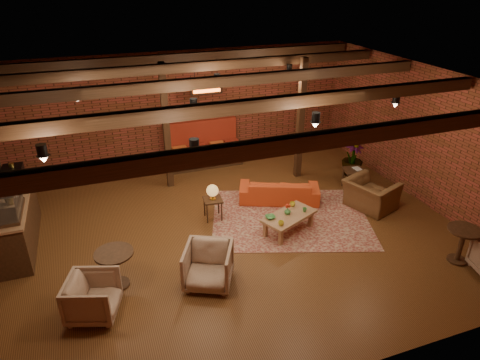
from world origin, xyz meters
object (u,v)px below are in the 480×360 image
object	(u,v)px
coffee_table	(288,217)
round_table_right	(462,240)
armchair_right	(371,190)
plant_tall	(357,122)
armchair_b	(208,264)
side_table_book	(354,171)
armchair_a	(93,295)
sofa	(279,190)
side_table_lamp	(212,193)
round_table_left	(115,263)

from	to	relation	value
coffee_table	round_table_right	size ratio (longest dim) A/B	1.85
armchair_right	plant_tall	world-z (taller)	plant_tall
armchair_b	armchair_right	distance (m)	4.56
plant_tall	side_table_book	bearing A→B (deg)	-121.02
round_table_right	side_table_book	bearing A→B (deg)	94.14
side_table_book	plant_tall	xyz separation A→B (m)	(0.46, 0.77, 1.00)
armchair_b	plant_tall	bearing A→B (deg)	57.59
coffee_table	armchair_right	world-z (taller)	armchair_right
round_table_right	plant_tall	size ratio (longest dim) A/B	0.24
armchair_a	armchair_b	xyz separation A→B (m)	(1.98, 0.11, 0.02)
coffee_table	round_table_right	xyz separation A→B (m)	(2.67, -2.07, 0.12)
armchair_b	round_table_right	world-z (taller)	armchair_b
armchair_a	coffee_table	bearing A→B (deg)	-55.28
armchair_right	round_table_right	world-z (taller)	armchair_right
sofa	plant_tall	size ratio (longest dim) A/B	0.63
sofa	side_table_book	bearing A→B (deg)	-159.84
sofa	armchair_b	bearing A→B (deg)	66.92
side_table_lamp	side_table_book	world-z (taller)	side_table_lamp
coffee_table	armchair_a	world-z (taller)	armchair_a
sofa	coffee_table	size ratio (longest dim) A/B	1.42
armchair_b	round_table_right	xyz separation A→B (m)	(4.76, -1.01, 0.07)
armchair_right	side_table_book	bearing A→B (deg)	-29.17
coffee_table	round_table_left	bearing A→B (deg)	-171.46
round_table_left	side_table_book	size ratio (longest dim) A/B	1.19
round_table_right	coffee_table	bearing A→B (deg)	142.25
plant_tall	round_table_right	bearing A→B (deg)	-93.15
armchair_right	side_table_lamp	bearing A→B (deg)	57.78
armchair_a	plant_tall	world-z (taller)	plant_tall
armchair_a	round_table_left	bearing A→B (deg)	-15.61
sofa	side_table_book	xyz separation A→B (m)	(2.03, -0.10, 0.23)
coffee_table	side_table_lamp	xyz separation A→B (m)	(-1.37, 1.07, 0.28)
round_table_right	armchair_right	bearing A→B (deg)	99.52
side_table_book	round_table_right	size ratio (longest dim) A/B	0.82
side_table_lamp	armchair_right	xyz separation A→B (m)	(3.64, -0.79, -0.18)
round_table_left	plant_tall	xyz separation A→B (m)	(6.53, 2.56, 1.03)
coffee_table	side_table_book	size ratio (longest dim) A/B	2.27
sofa	round_table_right	bearing A→B (deg)	146.64
coffee_table	armchair_right	distance (m)	2.30
armchair_b	coffee_table	bearing A→B (deg)	52.79
round_table_left	side_table_book	xyz separation A→B (m)	(6.07, 1.79, 0.03)
round_table_left	coffee_table	bearing A→B (deg)	8.54
armchair_a	round_table_right	bearing A→B (deg)	-78.93
sofa	round_table_right	size ratio (longest dim) A/B	2.63
plant_tall	round_table_left	bearing A→B (deg)	-158.61
coffee_table	round_table_right	bearing A→B (deg)	-37.75
armchair_b	side_table_lamp	bearing A→B (deg)	97.28
side_table_lamp	side_table_book	xyz separation A→B (m)	(3.80, 0.17, -0.14)
round_table_right	plant_tall	world-z (taller)	plant_tall
side_table_lamp	plant_tall	xyz separation A→B (m)	(4.26, 0.94, 0.86)
side_table_lamp	armchair_right	bearing A→B (deg)	-12.26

